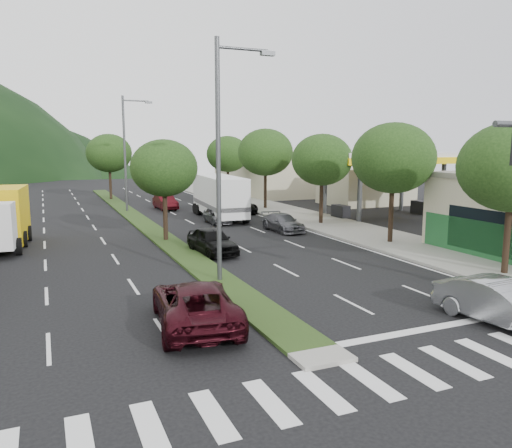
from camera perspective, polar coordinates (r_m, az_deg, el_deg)
name	(u,v)px	position (r m, az deg, el deg)	size (l,w,h in m)	color
ground	(313,353)	(14.46, 6.56, -14.41)	(160.00, 160.00, 0.00)	black
sidewalk_right	(295,215)	(41.61, 4.51, 1.04)	(5.00, 90.00, 0.15)	gray
median	(137,219)	(40.46, -13.44, 0.58)	(1.60, 56.00, 0.12)	#233915
crosswalk	(354,383)	(12.93, 11.15, -17.45)	(19.00, 2.20, 0.01)	silver
gas_canopy	(384,160)	(42.22, 14.42, 7.14)	(12.20, 8.20, 5.25)	silver
bldg_right_far	(274,172)	(61.44, 2.11, 5.94)	(10.00, 16.00, 5.20)	beige
tree_r_a	(512,167)	(24.28, 27.26, 5.80)	(4.60, 4.60, 6.63)	black
tree_r_b	(393,158)	(30.02, 15.42, 7.26)	(4.80, 4.80, 6.94)	black
tree_r_c	(322,160)	(36.63, 7.55, 7.28)	(4.40, 4.40, 6.48)	black
tree_r_d	(265,152)	(45.51, 1.08, 8.18)	(5.00, 5.00, 7.17)	black
tree_r_e	(228,154)	(54.79, -3.25, 7.98)	(4.60, 4.60, 6.71)	black
tree_med_near	(164,168)	(30.28, -10.48, 6.29)	(4.00, 4.00, 6.02)	black
tree_med_far	(109,153)	(55.91, -16.45, 7.77)	(4.80, 4.80, 6.94)	black
streetlight_near	(223,149)	(20.68, -3.80, 8.51)	(2.60, 0.25, 10.00)	#47494C
streetlight_mid	(127,148)	(45.04, -14.53, 8.41)	(2.60, 0.25, 10.00)	#47494C
sedan_silver	(501,303)	(18.09, 26.19, -8.06)	(1.52, 4.36, 1.44)	#96999D
suv_maroon	(195,304)	(16.26, -6.99, -9.02)	(2.41, 5.23, 1.45)	black
car_queue_a	(212,241)	(26.84, -5.03, -1.92)	(1.66, 4.13, 1.41)	black
car_queue_b	(283,222)	(33.93, 3.10, 0.17)	(1.66, 4.09, 1.19)	#55555B
car_queue_c	(165,202)	(46.50, -10.32, 2.47)	(1.40, 4.01, 1.32)	#490C12
car_queue_d	(238,206)	(43.26, -2.02, 2.11)	(2.11, 4.58, 1.27)	black
car_queue_e	(217,215)	(37.37, -4.47, 0.99)	(1.45, 3.61, 1.23)	#4E4D52
box_truck	(1,220)	(31.77, -27.15, 0.44)	(3.18, 7.03, 3.37)	white
motorhome	(219,196)	(39.95, -4.22, 3.22)	(3.43, 9.01, 3.38)	white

